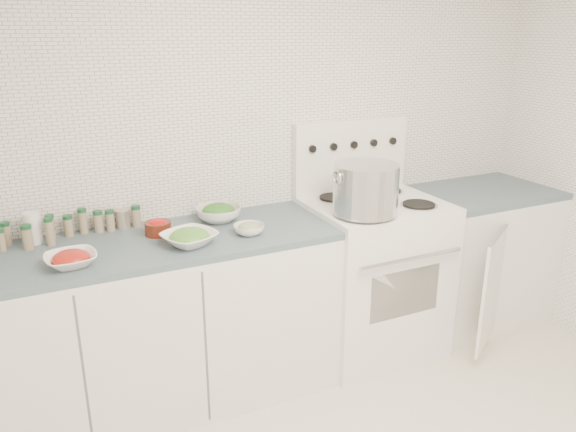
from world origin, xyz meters
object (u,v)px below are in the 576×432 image
(bowl_tomato, at_px, (71,259))
(bowl_snowpea, at_px, (189,238))
(stove, at_px, (371,271))
(stock_pot, at_px, (366,187))

(bowl_tomato, height_order, bowl_snowpea, bowl_snowpea)
(bowl_tomato, xyz_separation_m, bowl_snowpea, (0.53, 0.02, 0.00))
(stove, bearing_deg, bowl_snowpea, -174.07)
(bowl_snowpea, bearing_deg, bowl_tomato, -177.61)
(stock_pot, height_order, bowl_snowpea, stock_pot)
(stove, bearing_deg, stock_pot, -136.03)
(stove, height_order, bowl_snowpea, stove)
(stove, relative_size, stock_pot, 3.72)
(bowl_tomato, relative_size, bowl_snowpea, 0.73)
(stock_pot, bearing_deg, bowl_snowpea, 176.34)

